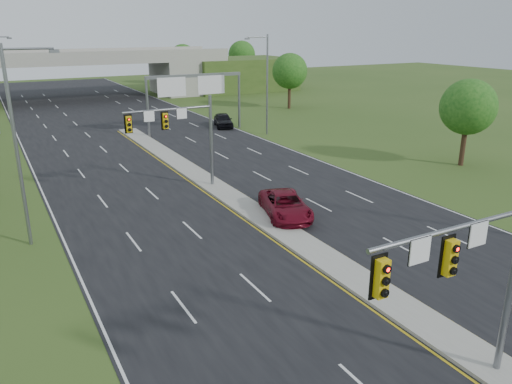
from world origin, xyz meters
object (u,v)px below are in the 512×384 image
at_px(overpass, 78,78).
at_px(signal_mast_near, 473,268).
at_px(signal_mast_far, 182,129).
at_px(sign_gantry, 194,87).
at_px(car_far_a, 285,205).
at_px(car_far_c, 223,120).

bearing_deg(overpass, signal_mast_near, -91.62).
bearing_deg(signal_mast_near, overpass, 88.38).
xyz_separation_m(signal_mast_near, signal_mast_far, (0.00, 25.00, 0.00)).
xyz_separation_m(sign_gantry, overpass, (-6.68, 35.08, -1.69)).
bearing_deg(overpass, signal_mast_far, -92.35).
bearing_deg(signal_mast_far, signal_mast_near, -90.00).
relative_size(signal_mast_near, signal_mast_far, 1.00).
bearing_deg(signal_mast_far, car_far_a, -65.35).
distance_m(signal_mast_near, sign_gantry, 45.88).
xyz_separation_m(sign_gantry, car_far_c, (4.32, 1.52, -4.39)).
height_order(signal_mast_near, sign_gantry, signal_mast_near).
distance_m(signal_mast_far, sign_gantry, 21.91).
bearing_deg(signal_mast_far, overpass, 87.65).
bearing_deg(car_far_c, signal_mast_far, -105.00).
bearing_deg(signal_mast_near, signal_mast_far, 90.00).
distance_m(sign_gantry, overpass, 35.75).
height_order(signal_mast_far, sign_gantry, signal_mast_far).
relative_size(signal_mast_near, sign_gantry, 0.60).
bearing_deg(signal_mast_far, car_far_c, 58.34).
distance_m(sign_gantry, car_far_a, 29.01).
relative_size(signal_mast_near, car_far_a, 1.25).
bearing_deg(car_far_a, sign_gantry, 96.30).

